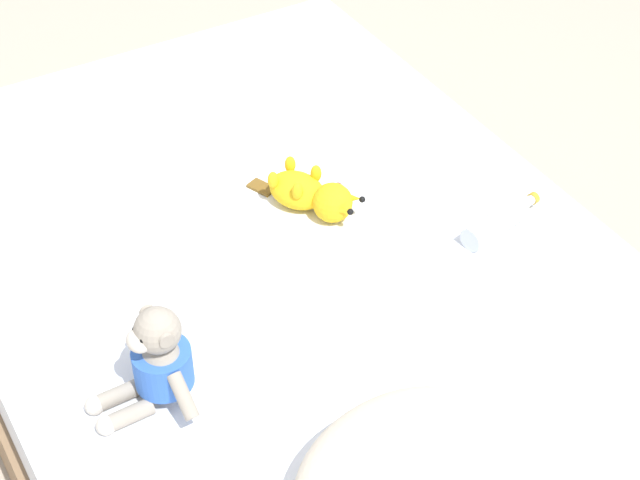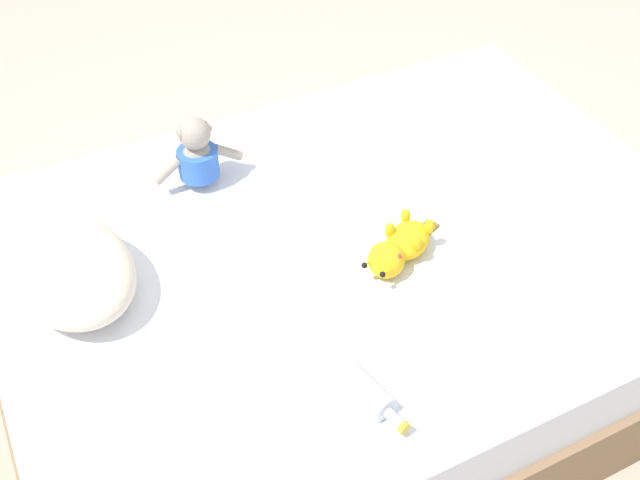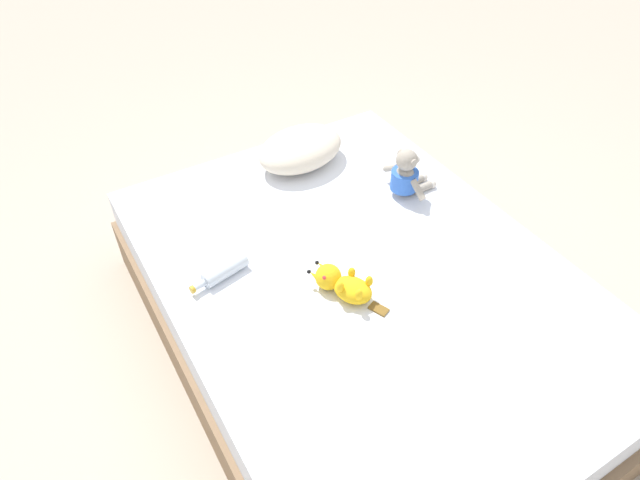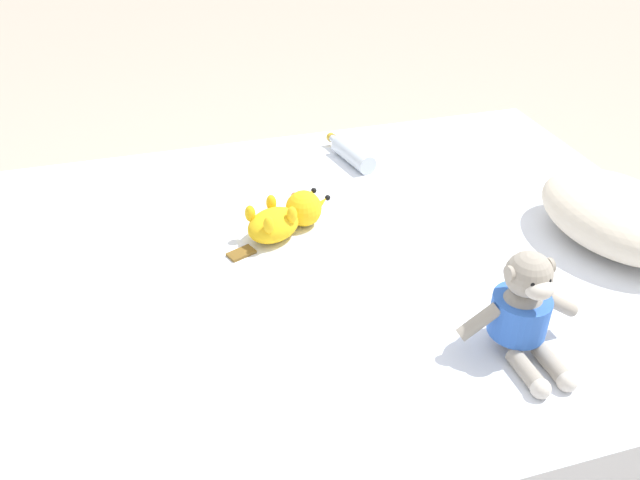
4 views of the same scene
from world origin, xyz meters
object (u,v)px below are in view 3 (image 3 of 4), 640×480
(plush_yellow_creature, at_px, (343,284))
(plush_monkey, at_px, (407,176))
(bed, at_px, (360,309))
(pillow, at_px, (300,149))
(glass_bottle, at_px, (224,271))

(plush_yellow_creature, bearing_deg, plush_monkey, 32.78)
(bed, relative_size, pillow, 4.22)
(bed, bearing_deg, pillow, 78.87)
(plush_yellow_creature, xyz_separation_m, glass_bottle, (-0.34, 0.31, -0.02))
(bed, height_order, pillow, pillow)
(plush_yellow_creature, bearing_deg, pillow, 70.91)
(plush_monkey, bearing_deg, bed, -144.64)
(plush_monkey, bearing_deg, plush_yellow_creature, -147.22)
(bed, xyz_separation_m, plush_yellow_creature, (-0.13, -0.06, 0.28))
(pillow, distance_m, plush_monkey, 0.54)
(pillow, bearing_deg, plush_yellow_creature, -109.09)
(plush_monkey, distance_m, glass_bottle, 0.92)
(plush_monkey, bearing_deg, glass_bottle, -176.13)
(bed, distance_m, glass_bottle, 0.60)
(bed, distance_m, plush_monkey, 0.63)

